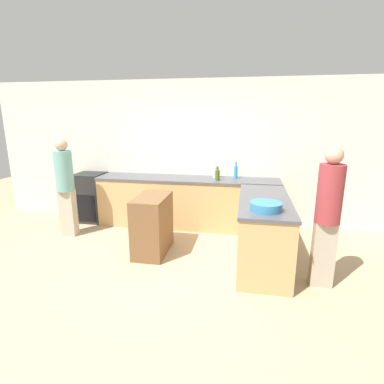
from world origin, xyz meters
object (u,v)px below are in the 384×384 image
Objects in this scene: range_oven at (91,197)px; dish_soap_bottle at (236,172)px; island_table at (152,225)px; olive_oil_bottle at (217,175)px; person_by_range at (65,184)px; mixing_bowl at (266,206)px; vinegar_bottle_clear at (215,171)px; person_at_peninsula at (328,212)px.

dish_soap_bottle is (2.85, 0.12, 0.58)m from range_oven.
olive_oil_bottle is (0.86, 1.09, 0.59)m from island_table.
olive_oil_bottle is 2.61m from person_by_range.
island_table is at bearing -130.88° from dish_soap_bottle.
mixing_bowl is 1.80m from olive_oil_bottle.
person_by_range is at bearing -161.34° from dish_soap_bottle.
island_table is 1.89m from dish_soap_bottle.
range_oven reaches higher than island_table.
dish_soap_bottle is at bearing 39.83° from olive_oil_bottle.
range_oven is 2.08m from island_table.
dish_soap_bottle is (0.38, 0.01, -0.00)m from vinegar_bottle_clear.
mixing_bowl reaches higher than island_table.
range_oven is at bearing 143.82° from island_table.
dish_soap_bottle reaches higher than island_table.
island_table is 0.53× the size of person_by_range.
person_by_range reaches higher than olive_oil_bottle.
island_table is 1.67m from vinegar_bottle_clear.
mixing_bowl is at bearing -16.07° from person_by_range.
person_by_range reaches higher than island_table.
mixing_bowl is at bearing -177.89° from person_at_peninsula.
person_by_range reaches higher than dish_soap_bottle.
olive_oil_bottle reaches higher than range_oven.
vinegar_bottle_clear is 0.18× the size of person_at_peninsula.
vinegar_bottle_clear is 2.63m from person_by_range.
mixing_bowl is 1.26× the size of dish_soap_bottle.
person_at_peninsula is (4.00, -1.74, 0.47)m from range_oven.
dish_soap_bottle reaches higher than olive_oil_bottle.
vinegar_bottle_clear reaches higher than olive_oil_bottle.
island_table is 2.90× the size of vinegar_bottle_clear.
vinegar_bottle_clear is at bearing 59.36° from island_table.
range_oven is 3.09× the size of vinegar_bottle_clear.
person_by_range is at bearing 166.46° from island_table.
person_at_peninsula is at bearing -12.53° from island_table.
vinegar_bottle_clear is (-0.82, 1.88, 0.07)m from mixing_bowl.
olive_oil_bottle is at bearing 114.59° from mixing_bowl.
vinegar_bottle_clear reaches higher than mixing_bowl.
vinegar_bottle_clear is (0.79, 1.34, 0.61)m from island_table.
island_table is at bearing -36.18° from range_oven.
person_at_peninsula is (1.15, -1.87, -0.11)m from dish_soap_bottle.
person_at_peninsula is at bearing -23.56° from range_oven.
mixing_bowl is (3.29, -1.77, 0.51)m from range_oven.
olive_oil_bottle is at bearing -74.89° from vinegar_bottle_clear.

